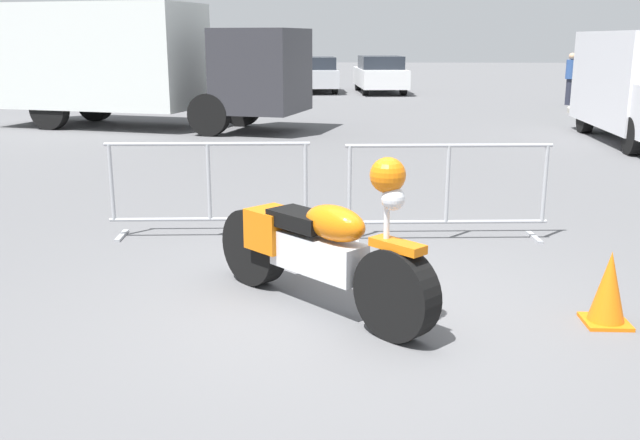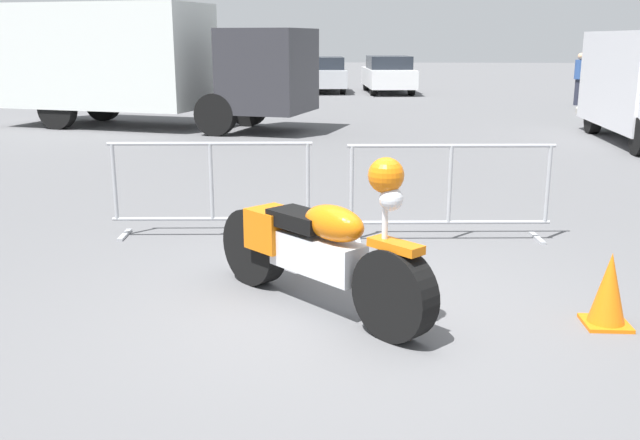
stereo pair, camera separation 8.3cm
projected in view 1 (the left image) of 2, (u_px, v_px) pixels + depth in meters
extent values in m
plane|color=#5B5B5E|center=(345.00, 314.00, 5.79)|extent=(120.00, 120.00, 0.00)
cylinder|color=black|center=(396.00, 294.00, 5.24)|extent=(0.64, 0.63, 0.70)
cylinder|color=black|center=(254.00, 246.00, 6.43)|extent=(0.64, 0.63, 0.70)
cube|color=silver|center=(318.00, 255.00, 5.81)|extent=(0.84, 0.83, 0.31)
ellipsoid|color=orange|center=(335.00, 223.00, 5.59)|extent=(0.64, 0.63, 0.28)
cube|color=black|center=(302.00, 220.00, 5.88)|extent=(0.62, 0.61, 0.13)
cube|color=orange|center=(273.00, 229.00, 6.18)|extent=(0.52, 0.52, 0.35)
cube|color=orange|center=(398.00, 246.00, 5.14)|extent=(0.42, 0.41, 0.07)
cylinder|color=silver|center=(387.00, 223.00, 5.18)|extent=(0.06, 0.06, 0.49)
sphere|color=silver|center=(393.00, 199.00, 5.10)|extent=(0.17, 0.17, 0.17)
sphere|color=orange|center=(388.00, 175.00, 5.10)|extent=(0.26, 0.26, 0.26)
cylinder|color=#9EA0A5|center=(207.00, 144.00, 7.78)|extent=(2.24, 0.20, 0.04)
cylinder|color=#9EA0A5|center=(210.00, 219.00, 7.99)|extent=(2.24, 0.20, 0.04)
cylinder|color=#9EA0A5|center=(111.00, 183.00, 7.86)|extent=(0.05, 0.05, 0.85)
cylinder|color=#9EA0A5|center=(209.00, 182.00, 7.88)|extent=(0.05, 0.05, 0.85)
cylinder|color=#9EA0A5|center=(306.00, 182.00, 7.91)|extent=(0.05, 0.05, 0.85)
cube|color=#9EA0A5|center=(122.00, 236.00, 8.01)|extent=(0.09, 0.44, 0.03)
cube|color=#9EA0A5|center=(300.00, 234.00, 8.06)|extent=(0.09, 0.44, 0.03)
cylinder|color=#9EA0A5|center=(449.00, 146.00, 7.66)|extent=(2.24, 0.20, 0.04)
cylinder|color=#9EA0A5|center=(446.00, 222.00, 7.87)|extent=(2.24, 0.20, 0.04)
cylinder|color=#9EA0A5|center=(349.00, 185.00, 7.74)|extent=(0.05, 0.05, 0.85)
cylinder|color=#9EA0A5|center=(447.00, 184.00, 7.77)|extent=(0.05, 0.05, 0.85)
cylinder|color=#9EA0A5|center=(545.00, 184.00, 7.79)|extent=(0.05, 0.05, 0.85)
cube|color=#9EA0A5|center=(355.00, 239.00, 7.89)|extent=(0.09, 0.44, 0.03)
cube|color=#9EA0A5|center=(534.00, 237.00, 7.94)|extent=(0.09, 0.44, 0.03)
cube|color=silver|center=(99.00, 56.00, 17.61)|extent=(5.40, 3.41, 2.50)
cube|color=#2D2D33|center=(262.00, 71.00, 16.53)|extent=(2.26, 2.55, 1.90)
cylinder|color=black|center=(241.00, 107.00, 17.91)|extent=(1.00, 0.50, 0.96)
cylinder|color=black|center=(209.00, 115.00, 16.12)|extent=(1.00, 0.50, 0.96)
cylinder|color=black|center=(95.00, 103.00, 19.05)|extent=(1.00, 0.50, 0.96)
cylinder|color=black|center=(49.00, 110.00, 17.26)|extent=(1.00, 0.50, 0.96)
cylinder|color=black|center=(634.00, 136.00, 13.50)|extent=(0.26, 0.73, 0.72)
cylinder|color=black|center=(585.00, 117.00, 16.69)|extent=(0.26, 0.73, 0.72)
cube|color=maroon|center=(122.00, 77.00, 29.13)|extent=(2.20, 4.53, 0.71)
cube|color=#1E232B|center=(120.00, 61.00, 28.83)|extent=(1.85, 2.39, 0.51)
cylinder|color=black|center=(112.00, 82.00, 30.52)|extent=(0.29, 0.67, 0.65)
cylinder|color=black|center=(147.00, 82.00, 30.59)|extent=(0.29, 0.67, 0.65)
cylinder|color=black|center=(95.00, 86.00, 27.81)|extent=(0.29, 0.67, 0.65)
cylinder|color=black|center=(134.00, 86.00, 27.88)|extent=(0.29, 0.67, 0.65)
cube|color=#B21E19|center=(186.00, 77.00, 29.16)|extent=(2.07, 4.27, 0.67)
cube|color=#1E232B|center=(185.00, 63.00, 28.88)|extent=(1.74, 2.25, 0.48)
cylinder|color=black|center=(174.00, 82.00, 30.47)|extent=(0.27, 0.63, 0.61)
cylinder|color=black|center=(207.00, 82.00, 30.54)|extent=(0.27, 0.63, 0.61)
cylinder|color=black|center=(164.00, 87.00, 27.92)|extent=(0.27, 0.63, 0.61)
cylinder|color=black|center=(200.00, 86.00, 27.99)|extent=(0.27, 0.63, 0.61)
cube|color=tan|center=(250.00, 78.00, 28.83)|extent=(2.05, 4.23, 0.66)
cube|color=#1E232B|center=(249.00, 64.00, 28.55)|extent=(1.72, 2.23, 0.47)
cylinder|color=black|center=(235.00, 83.00, 30.13)|extent=(0.27, 0.63, 0.61)
cylinder|color=black|center=(268.00, 83.00, 30.20)|extent=(0.27, 0.63, 0.61)
cylinder|color=black|center=(230.00, 87.00, 27.60)|extent=(0.27, 0.63, 0.61)
cylinder|color=black|center=(266.00, 87.00, 27.67)|extent=(0.27, 0.63, 0.61)
cube|color=#B7BABF|center=(315.00, 77.00, 29.29)|extent=(2.09, 4.30, 0.68)
cube|color=#1E232B|center=(315.00, 63.00, 29.01)|extent=(1.76, 2.27, 0.48)
cylinder|color=black|center=(297.00, 82.00, 30.61)|extent=(0.27, 0.64, 0.62)
cylinder|color=black|center=(330.00, 82.00, 30.68)|extent=(0.27, 0.64, 0.62)
cylinder|color=black|center=(299.00, 86.00, 28.04)|extent=(0.27, 0.64, 0.62)
cylinder|color=black|center=(335.00, 86.00, 28.11)|extent=(0.27, 0.64, 0.62)
cube|color=white|center=(380.00, 77.00, 28.72)|extent=(2.16, 4.46, 0.70)
cube|color=#1E232B|center=(381.00, 62.00, 28.43)|extent=(1.82, 2.35, 0.50)
cylinder|color=black|center=(358.00, 83.00, 30.09)|extent=(0.28, 0.66, 0.64)
cylinder|color=black|center=(393.00, 83.00, 30.16)|extent=(0.28, 0.66, 0.64)
cylinder|color=black|center=(365.00, 87.00, 27.42)|extent=(0.28, 0.66, 0.64)
cylinder|color=black|center=(403.00, 87.00, 27.50)|extent=(0.28, 0.66, 0.64)
cylinder|color=#262838|center=(569.00, 92.00, 23.61)|extent=(0.28, 0.28, 0.85)
cylinder|color=#2D4C8C|center=(571.00, 69.00, 23.42)|extent=(0.40, 0.40, 0.62)
sphere|color=tan|center=(572.00, 56.00, 23.32)|extent=(0.22, 0.22, 0.22)
cylinder|color=#ADA89E|center=(634.00, 112.00, 20.84)|extent=(3.71, 3.71, 0.14)
cylinder|color=#38662D|center=(634.00, 109.00, 20.82)|extent=(3.42, 3.42, 0.02)
sphere|color=#33702D|center=(634.00, 94.00, 20.43)|extent=(1.07, 1.07, 1.07)
sphere|color=#1E511E|center=(627.00, 97.00, 21.09)|extent=(0.76, 0.76, 0.76)
sphere|color=#1E511E|center=(612.00, 91.00, 21.27)|extent=(1.16, 1.16, 1.16)
cube|color=orange|center=(605.00, 322.00, 5.59)|extent=(0.34, 0.34, 0.03)
cone|color=orange|center=(609.00, 286.00, 5.51)|extent=(0.28, 0.28, 0.56)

